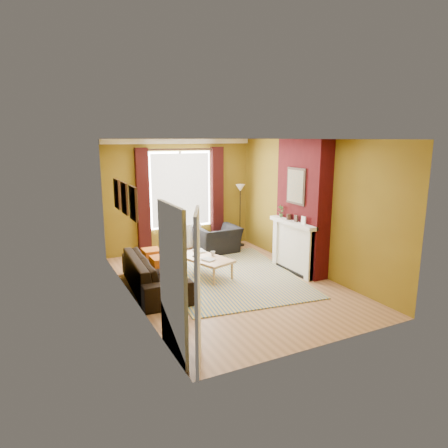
{
  "coord_description": "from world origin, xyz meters",
  "views": [
    {
      "loc": [
        -3.43,
        -6.68,
        2.83
      ],
      "look_at": [
        0.0,
        0.25,
        1.15
      ],
      "focal_mm": 32.0,
      "sensor_mm": 36.0,
      "label": 1
    }
  ],
  "objects_px": {
    "sofa": "(155,273)",
    "wicker_stool": "(203,244)",
    "coffee_table": "(204,259)",
    "floor_lamp": "(240,198)",
    "armchair": "(218,240)"
  },
  "relations": [
    {
      "from": "sofa",
      "to": "armchair",
      "type": "bearing_deg",
      "value": -48.15
    },
    {
      "from": "wicker_stool",
      "to": "floor_lamp",
      "type": "bearing_deg",
      "value": 7.61
    },
    {
      "from": "coffee_table",
      "to": "floor_lamp",
      "type": "relative_size",
      "value": 0.84
    },
    {
      "from": "coffee_table",
      "to": "wicker_stool",
      "type": "relative_size",
      "value": 3.21
    },
    {
      "from": "coffee_table",
      "to": "floor_lamp",
      "type": "distance_m",
      "value": 2.74
    },
    {
      "from": "coffee_table",
      "to": "floor_lamp",
      "type": "bearing_deg",
      "value": 26.89
    },
    {
      "from": "armchair",
      "to": "floor_lamp",
      "type": "distance_m",
      "value": 1.31
    },
    {
      "from": "sofa",
      "to": "wicker_stool",
      "type": "bearing_deg",
      "value": -40.57
    },
    {
      "from": "armchair",
      "to": "wicker_stool",
      "type": "distance_m",
      "value": 0.39
    },
    {
      "from": "coffee_table",
      "to": "armchair",
      "type": "bearing_deg",
      "value": 37.77
    },
    {
      "from": "coffee_table",
      "to": "floor_lamp",
      "type": "xyz_separation_m",
      "value": [
        1.83,
        1.82,
        0.92
      ]
    },
    {
      "from": "sofa",
      "to": "coffee_table",
      "type": "relative_size",
      "value": 1.62
    },
    {
      "from": "wicker_stool",
      "to": "coffee_table",
      "type": "bearing_deg",
      "value": -112.47
    },
    {
      "from": "wicker_stool",
      "to": "floor_lamp",
      "type": "height_order",
      "value": "floor_lamp"
    },
    {
      "from": "sofa",
      "to": "wicker_stool",
      "type": "xyz_separation_m",
      "value": [
        1.82,
        1.9,
        -0.11
      ]
    }
  ]
}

